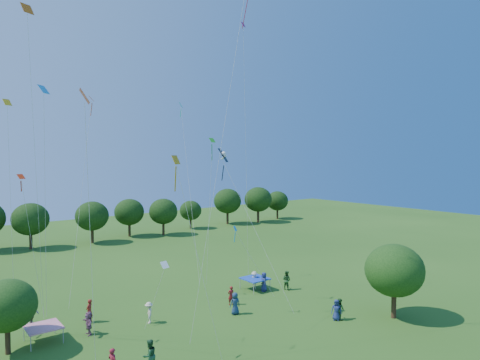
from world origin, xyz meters
name	(u,v)px	position (x,y,z in m)	size (l,w,h in m)	color
near_tree_north	(7,305)	(-12.16, 22.34, 3.13)	(3.65, 3.65, 4.78)	#422B19
near_tree_east	(394,270)	(12.53, 10.62, 3.74)	(4.48, 4.48, 5.76)	#422B19
treeline	(45,218)	(-1.73, 55.43, 4.09)	(88.01, 8.77, 6.77)	#422B19
tent_red_stripe	(43,327)	(-9.95, 22.80, 1.04)	(2.20, 2.20, 1.10)	#DE1A48
tent_blue	(255,279)	(8.69, 22.73, 1.04)	(2.20, 2.20, 1.10)	#1C46B7
crowd_person_0	(235,303)	(3.32, 18.84, 0.87)	(0.86, 0.47, 1.75)	navy
crowd_person_1	(231,295)	(4.39, 20.80, 0.79)	(0.59, 0.38, 1.59)	maroon
crowd_person_2	(340,309)	(9.01, 13.04, 0.81)	(0.80, 0.43, 1.61)	#245022
crowd_person_3	(254,280)	(8.79, 22.94, 0.83)	(1.08, 0.48, 1.65)	beige
crowd_person_4	(32,316)	(-9.95, 26.09, 0.84)	(0.99, 0.45, 1.68)	#443936
crowd_person_5	(89,323)	(-7.14, 22.12, 0.82)	(1.54, 0.55, 1.65)	#894F70
crowd_person_6	(264,282)	(9.01, 21.82, 0.88)	(0.87, 0.47, 1.77)	navy
crowd_person_7	(89,311)	(-6.33, 24.34, 0.88)	(0.66, 0.42, 1.76)	maroon
crowd_person_8	(286,280)	(11.03, 20.90, 0.89)	(0.88, 0.48, 1.78)	#275424
crowd_person_9	(30,311)	(-9.87, 26.92, 0.91)	(1.18, 0.53, 1.81)	#C3AC9C
crowd_person_12	(336,310)	(8.66, 13.06, 0.80)	(0.79, 0.43, 1.60)	navy
crowd_person_14	(149,355)	(-6.10, 14.80, 0.93)	(0.92, 0.50, 1.86)	#224F2C
crowd_person_15	(149,313)	(-2.88, 21.41, 0.80)	(1.04, 0.47, 1.60)	beige
pirate_kite	(225,157)	(2.45, 19.02, 12.45)	(2.85, 6.28, 11.85)	black
red_high_kite	(237,45)	(0.55, 14.99, 19.84)	(5.75, 1.72, 23.60)	red
small_kite_0	(87,139)	(-4.90, 28.32, 13.95)	(3.93, 5.07, 16.39)	#E4430D
small_kite_1	(31,79)	(-10.73, 20.93, 17.19)	(1.68, 3.67, 20.19)	#CE550A
small_kite_2	(9,150)	(-11.15, 26.01, 12.97)	(0.64, 0.66, 15.23)	#FFB316
small_kite_3	(211,170)	(3.51, 22.42, 11.34)	(0.55, 1.32, 12.79)	#1B911A
small_kite_4	(44,133)	(-9.82, 21.84, 14.04)	(0.86, 2.93, 15.71)	#1485CF
small_kite_5	(245,101)	(7.87, 23.26, 17.60)	(0.94, 0.44, 23.43)	#8E1774
small_kite_6	(162,274)	(-4.77, 15.69, 5.31)	(0.54, 2.52, 4.84)	white
small_kite_7	(185,141)	(4.63, 28.61, 14.00)	(2.26, 6.66, 16.64)	#0ED3AE
small_kite_8	(26,209)	(-10.77, 22.97, 9.06)	(1.76, 1.66, 10.09)	red
small_kite_9	(87,151)	(-10.95, 10.48, 12.71)	(1.20, 2.21, 13.94)	#E2450B
small_kite_10	(185,203)	(-5.91, 10.99, 10.15)	(3.11, 0.43, 11.26)	orange
small_kite_12	(241,240)	(3.74, 18.63, 5.92)	(2.90, 1.90, 5.76)	#1696E2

